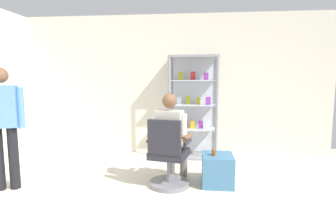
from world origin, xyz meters
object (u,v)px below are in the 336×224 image
at_px(office_chair, 168,159).
at_px(seated_shopkeeper, 172,134).
at_px(display_cabinet_main, 193,107).
at_px(storage_crate, 217,170).
at_px(tea_glass, 214,153).
at_px(standing_customer, 3,121).

bearing_deg(office_chair, seated_shopkeeper, 77.72).
distance_m(display_cabinet_main, storage_crate, 1.60).
distance_m(office_chair, tea_glass, 0.64).
height_order(seated_shopkeeper, standing_customer, standing_customer).
bearing_deg(tea_glass, display_cabinet_main, 102.52).
distance_m(display_cabinet_main, seated_shopkeeper, 1.43).
bearing_deg(tea_glass, standing_customer, -171.46).
xyz_separation_m(office_chair, standing_customer, (-2.15, -0.29, 0.54)).
relative_size(office_chair, standing_customer, 0.59).
bearing_deg(display_cabinet_main, storage_crate, -74.90).
bearing_deg(standing_customer, seated_shopkeeper, 11.50).
relative_size(display_cabinet_main, office_chair, 1.98).
bearing_deg(storage_crate, tea_glass, -146.94).
height_order(office_chair, standing_customer, standing_customer).
bearing_deg(storage_crate, standing_customer, -170.89).
bearing_deg(storage_crate, display_cabinet_main, 105.10).
bearing_deg(tea_glass, storage_crate, 33.06).
distance_m(display_cabinet_main, office_chair, 1.67).
height_order(office_chair, seated_shopkeeper, seated_shopkeeper).
bearing_deg(standing_customer, display_cabinet_main, 36.49).
bearing_deg(storage_crate, seated_shopkeeper, -179.17).
xyz_separation_m(office_chair, tea_glass, (0.62, 0.13, 0.07)).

